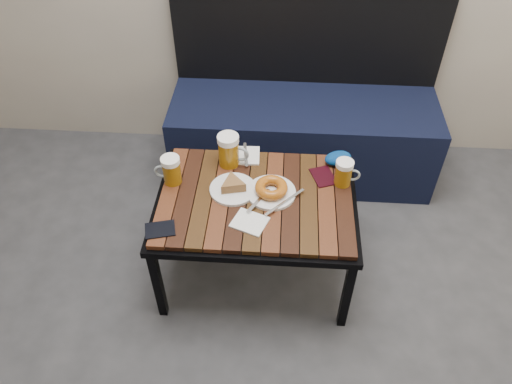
# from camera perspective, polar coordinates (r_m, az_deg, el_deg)

# --- Properties ---
(bench) EXTENTS (1.40, 0.50, 0.95)m
(bench) POSITION_cam_1_polar(r_m,az_deg,el_deg) (2.76, 5.35, 7.26)
(bench) COLOR black
(bench) RESTS_ON ground
(cafe_table) EXTENTS (0.84, 0.62, 0.47)m
(cafe_table) POSITION_cam_1_polar(r_m,az_deg,el_deg) (2.10, 0.00, -1.40)
(cafe_table) COLOR black
(cafe_table) RESTS_ON ground
(beer_mug_left) EXTENTS (0.12, 0.08, 0.13)m
(beer_mug_left) POSITION_cam_1_polar(r_m,az_deg,el_deg) (2.12, -9.69, 2.50)
(beer_mug_left) COLOR #8C590B
(beer_mug_left) RESTS_ON cafe_table
(beer_mug_centre) EXTENTS (0.14, 0.10, 0.15)m
(beer_mug_centre) POSITION_cam_1_polar(r_m,az_deg,el_deg) (2.18, -3.08, 4.79)
(beer_mug_centre) COLOR #8C590B
(beer_mug_centre) RESTS_ON cafe_table
(beer_mug_right) EXTENTS (0.11, 0.07, 0.12)m
(beer_mug_right) POSITION_cam_1_polar(r_m,az_deg,el_deg) (2.12, 10.04, 2.19)
(beer_mug_right) COLOR #8C590B
(beer_mug_right) RESTS_ON cafe_table
(plate_pie) EXTENTS (0.20, 0.20, 0.06)m
(plate_pie) POSITION_cam_1_polar(r_m,az_deg,el_deg) (2.08, -2.66, 0.62)
(plate_pie) COLOR white
(plate_pie) RESTS_ON cafe_table
(plate_bagel) EXTENTS (0.24, 0.24, 0.06)m
(plate_bagel) POSITION_cam_1_polar(r_m,az_deg,el_deg) (2.06, 1.76, 0.25)
(plate_bagel) COLOR white
(plate_bagel) RESTS_ON cafe_table
(napkin_left) EXTENTS (0.13, 0.17, 0.01)m
(napkin_left) POSITION_cam_1_polar(r_m,az_deg,el_deg) (2.26, -1.19, 4.20)
(napkin_left) COLOR white
(napkin_left) RESTS_ON cafe_table
(napkin_right) EXTENTS (0.16, 0.15, 0.01)m
(napkin_right) POSITION_cam_1_polar(r_m,az_deg,el_deg) (1.96, -0.73, -3.47)
(napkin_right) COLOR white
(napkin_right) RESTS_ON cafe_table
(passport_navy) EXTENTS (0.13, 0.11, 0.01)m
(passport_navy) POSITION_cam_1_polar(r_m,az_deg,el_deg) (1.98, -10.91, -4.23)
(passport_navy) COLOR black
(passport_navy) RESTS_ON cafe_table
(passport_burgundy) EXTENTS (0.13, 0.15, 0.01)m
(passport_burgundy) POSITION_cam_1_polar(r_m,az_deg,el_deg) (2.17, 7.70, 1.77)
(passport_burgundy) COLOR black
(passport_burgundy) RESTS_ON cafe_table
(knit_pouch) EXTENTS (0.14, 0.12, 0.05)m
(knit_pouch) POSITION_cam_1_polar(r_m,az_deg,el_deg) (2.24, 9.35, 3.84)
(knit_pouch) COLOR #040977
(knit_pouch) RESTS_ON cafe_table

